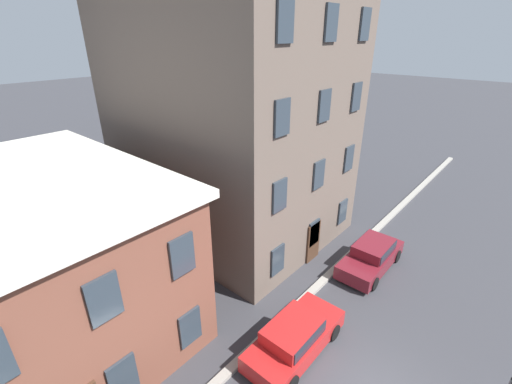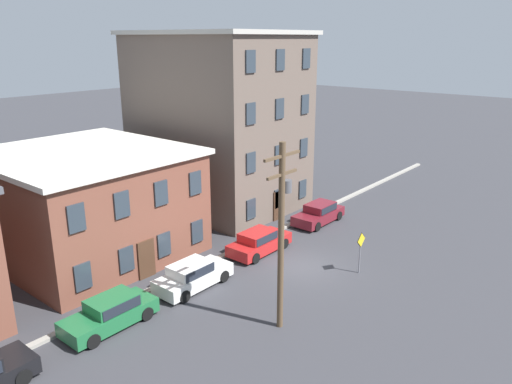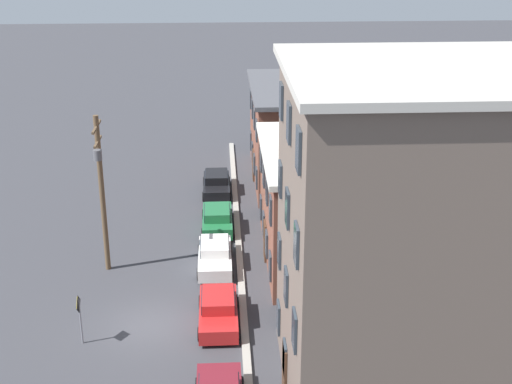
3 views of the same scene
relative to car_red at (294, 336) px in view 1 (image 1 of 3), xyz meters
The scene contains 4 objects.
kerb_strip 1.39m from the car_red, 87.40° to the left, with size 56.00×0.36×0.16m, color #9E998E.
apartment_far 11.75m from the car_red, 57.26° to the left, with size 9.78×12.15×13.34m.
car_red is the anchor object (origin of this frame).
car_maroon 6.86m from the car_red, ahead, with size 4.40×1.92×1.43m.
Camera 1 is at (-8.04, -1.71, 11.02)m, focal length 24.00 mm.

